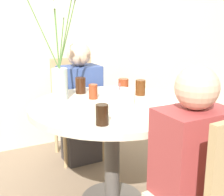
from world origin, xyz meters
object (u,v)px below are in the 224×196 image
Objects in this scene: drink_glass_2 at (140,88)px; person_boy at (190,182)px; drink_glass_3 at (81,85)px; flower_vase at (60,60)px; chair_right_flank at (75,102)px; side_plate at (161,100)px; drink_glass_0 at (123,86)px; drink_glass_4 at (93,92)px; chair_near_front at (217,196)px; person_guest at (80,107)px; birthday_cake at (120,97)px; drink_glass_1 at (102,115)px.

person_boy is at bearing -106.65° from drink_glass_2.
drink_glass_3 is at bearing 144.69° from drink_glass_2.
flower_vase is 1.14m from person_boy.
chair_right_flank is 4.18× the size of side_plate.
drink_glass_0 is 0.26m from drink_glass_4.
chair_right_flank is at bearing 100.68° from drink_glass_0.
person_boy is at bearing -90.00° from chair_near_front.
person_boy is at bearing -85.96° from chair_right_flank.
person_guest reaches higher than side_plate.
side_plate is at bearing -112.78° from chair_near_front.
drink_glass_0 is at bearing -74.51° from person_guest.
drink_glass_0 is 0.11× the size of person_boy.
chair_right_flank is 0.93m from birthday_cake.
side_plate is 2.14× the size of drink_glass_4.
chair_near_front is at bearing -89.25° from birthday_cake.
drink_glass_1 is at bearing -106.11° from person_guest.
chair_right_flank is 1.58m from person_boy.
flower_vase is 3.51× the size of side_plate.
birthday_cake is 0.18× the size of person_guest.
chair_near_front reaches higher than drink_glass_4.
flower_vase reaches higher than chair_near_front.
drink_glass_1 is 0.99× the size of drink_glass_2.
drink_glass_2 is at bearing -17.08° from flower_vase.
person_boy is (-0.01, 0.16, -0.01)m from chair_near_front.
side_plate is (0.25, -0.97, 0.21)m from chair_right_flank.
chair_right_flank is at bearing 88.77° from person_boy.
side_plate is 1.84× the size of drink_glass_3.
flower_vase is 0.72m from person_guest.
side_plate is 0.33m from drink_glass_0.
drink_glass_4 is (0.19, -0.10, -0.22)m from flower_vase.
birthday_cake is at bearing 47.72° from drink_glass_1.
drink_glass_3 is 1.16× the size of drink_glass_4.
drink_glass_4 is at bearing 70.17° from drink_glass_1.
birthday_cake is 0.18× the size of person_boy.
drink_glass_0 is 0.96× the size of drink_glass_3.
chair_right_flank is 1.02m from side_plate.
birthday_cake is 0.41m from drink_glass_3.
drink_glass_4 is at bearing 143.81° from side_plate.
chair_right_flank is 8.15× the size of drink_glass_2.
person_boy is (-0.16, -0.92, -0.27)m from drink_glass_0.
drink_glass_0 is 0.69m from drink_glass_1.
birthday_cake reaches higher than drink_glass_0.
birthday_cake is 1.67× the size of drink_glass_3.
flower_vase is 0.60m from drink_glass_2.
drink_glass_3 is (0.17, 0.70, 0.00)m from drink_glass_1.
drink_glass_1 is (-0.32, -1.20, 0.26)m from chair_right_flank.
birthday_cake is 1.75× the size of drink_glass_0.
flower_vase is at bearing -113.52° from chair_right_flank.
drink_glass_0 is 0.13m from drink_glass_2.
drink_glass_0 is (0.13, -0.66, 0.27)m from chair_right_flank.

